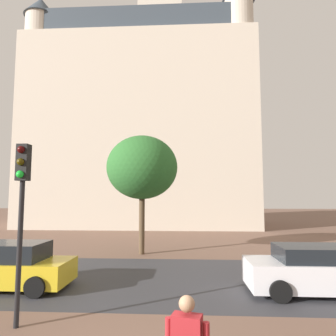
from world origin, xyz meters
name	(u,v)px	position (x,y,z in m)	size (l,w,h in m)	color
ground_plane	(161,263)	(0.00, 10.00, 0.00)	(120.00, 120.00, 0.00)	brown
street_asphalt_strip	(155,278)	(0.00, 7.34, 0.00)	(120.00, 6.84, 0.00)	#38383D
landmark_building	(144,119)	(-3.24, 27.75, 11.47)	(23.22, 10.95, 35.32)	beige
car_yellow	(10,266)	(-4.76, 5.83, 0.71)	(4.03, 1.94, 1.50)	gold
car_white	(318,270)	(5.31, 5.83, 0.72)	(4.43, 1.98, 1.48)	silver
traffic_light_pole	(21,197)	(-2.85, 2.94, 3.05)	(0.28, 0.34, 4.34)	black
tree_curb_far	(142,168)	(-1.19, 11.97, 4.61)	(3.84, 3.84, 6.35)	brown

